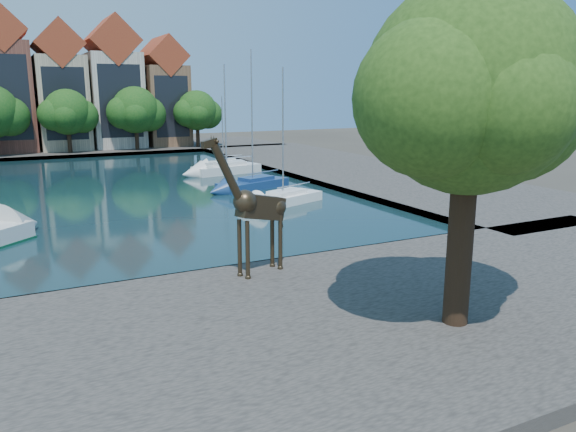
% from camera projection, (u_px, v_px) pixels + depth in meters
% --- Properties ---
extents(ground, '(160.00, 160.00, 0.00)m').
position_uv_depth(ground, '(157.00, 287.00, 22.82)').
color(ground, '#38332B').
rests_on(ground, ground).
extents(water_basin, '(38.00, 50.00, 0.08)m').
position_uv_depth(water_basin, '(81.00, 193.00, 43.73)').
color(water_basin, black).
rests_on(water_basin, ground).
extents(near_quay, '(50.00, 14.00, 0.50)m').
position_uv_depth(near_quay, '(214.00, 351.00, 16.66)').
color(near_quay, '#4E4843').
rests_on(near_quay, ground).
extents(far_quay, '(60.00, 16.00, 0.50)m').
position_uv_depth(far_quay, '(49.00, 151.00, 71.57)').
color(far_quay, '#4E4843').
rests_on(far_quay, ground).
extents(right_quay, '(14.00, 52.00, 0.50)m').
position_uv_depth(right_quay, '(352.00, 170.00, 54.65)').
color(right_quay, '#4E4843').
rests_on(right_quay, ground).
extents(plane_tree, '(8.32, 6.40, 10.62)m').
position_uv_depth(plane_tree, '(473.00, 96.00, 16.63)').
color(plane_tree, '#332114').
rests_on(plane_tree, near_quay).
extents(townhouse_center, '(5.44, 9.18, 16.93)m').
position_uv_depth(townhouse_center, '(7.00, 86.00, 68.03)').
color(townhouse_center, brown).
rests_on(townhouse_center, far_quay).
extents(townhouse_east_inner, '(5.94, 9.18, 15.79)m').
position_uv_depth(townhouse_east_inner, '(61.00, 91.00, 70.80)').
color(townhouse_east_inner, tan).
rests_on(townhouse_east_inner, far_quay).
extents(townhouse_east_mid, '(6.43, 9.18, 16.65)m').
position_uv_depth(townhouse_east_mid, '(114.00, 88.00, 73.57)').
color(townhouse_east_mid, beige).
rests_on(townhouse_east_mid, far_quay).
extents(townhouse_east_end, '(5.44, 9.18, 14.43)m').
position_uv_depth(townhouse_east_end, '(163.00, 96.00, 76.64)').
color(townhouse_east_end, brown).
rests_on(townhouse_east_end, far_quay).
extents(far_tree_mid_east, '(7.02, 5.40, 7.52)m').
position_uv_depth(far_tree_mid_east, '(68.00, 114.00, 66.63)').
color(far_tree_mid_east, '#332114').
rests_on(far_tree_mid_east, far_quay).
extents(far_tree_east, '(7.54, 5.80, 7.84)m').
position_uv_depth(far_tree_east, '(136.00, 112.00, 70.12)').
color(far_tree_east, '#332114').
rests_on(far_tree_east, far_quay).
extents(far_tree_far_east, '(6.76, 5.20, 7.36)m').
position_uv_depth(far_tree_far_east, '(198.00, 112.00, 73.65)').
color(far_tree_far_east, '#332114').
rests_on(far_tree_far_east, far_quay).
extents(giraffe_statue, '(3.87, 1.60, 5.64)m').
position_uv_depth(giraffe_statue, '(255.00, 207.00, 22.34)').
color(giraffe_statue, '#34281A').
rests_on(giraffe_statue, near_quay).
extents(sailboat_right_a, '(6.42, 4.13, 9.26)m').
position_uv_depth(sailboat_right_a, '(283.00, 197.00, 39.05)').
color(sailboat_right_a, white).
rests_on(sailboat_right_a, water_basin).
extents(sailboat_right_b, '(6.47, 4.04, 10.84)m').
position_uv_depth(sailboat_right_b, '(253.00, 182.00, 45.09)').
color(sailboat_right_b, navy).
rests_on(sailboat_right_b, water_basin).
extents(sailboat_right_c, '(6.77, 3.37, 10.10)m').
position_uv_depth(sailboat_right_c, '(227.00, 167.00, 53.35)').
color(sailboat_right_c, silver).
rests_on(sailboat_right_c, water_basin).
extents(sailboat_right_d, '(4.40, 1.75, 7.17)m').
position_uv_depth(sailboat_right_d, '(223.00, 162.00, 57.85)').
color(sailboat_right_d, white).
rests_on(sailboat_right_d, water_basin).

